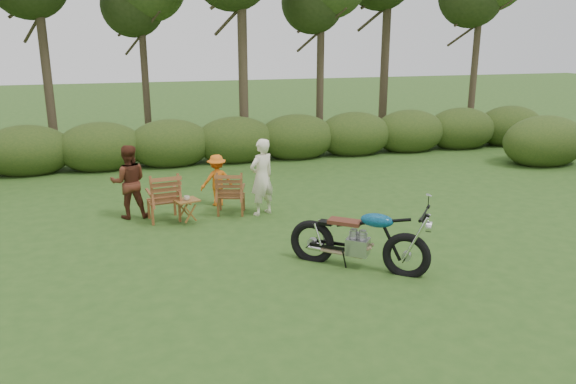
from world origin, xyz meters
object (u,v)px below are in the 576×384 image
object	(u,v)px
side_table	(187,211)
adult_b	(132,217)
cup	(187,198)
adult_a	(262,214)
motorcycle	(357,267)
lawn_chair_left	(165,220)
child	(218,205)
lawn_chair_right	(231,213)

from	to	relation	value
side_table	adult_b	xyz separation A→B (m)	(-1.14, 0.73, -0.26)
cup	adult_a	xyz separation A→B (m)	(1.65, 0.21, -0.56)
cup	motorcycle	bearing A→B (deg)	-50.42
side_table	lawn_chair_left	bearing A→B (deg)	143.09
adult_b	child	xyz separation A→B (m)	(1.95, 0.39, 0.00)
motorcycle	lawn_chair_right	size ratio (longest dim) A/B	2.39
lawn_chair_left	side_table	size ratio (longest dim) A/B	2.03
cup	adult_a	size ratio (longest dim) A/B	0.07
motorcycle	child	xyz separation A→B (m)	(-1.74, 4.25, 0.00)
cup	child	size ratio (longest dim) A/B	0.10
lawn_chair_right	adult_a	xyz separation A→B (m)	(0.65, -0.25, 0.00)
lawn_chair_right	child	size ratio (longest dim) A/B	0.81
lawn_chair_right	adult_b	world-z (taller)	adult_b
child	lawn_chair_right	bearing A→B (deg)	96.48
side_table	motorcycle	bearing A→B (deg)	-50.74
child	adult_b	bearing A→B (deg)	2.67
lawn_chair_right	child	world-z (taller)	child
cup	adult_b	distance (m)	1.49
lawn_chair_left	child	bearing A→B (deg)	-155.78
cup	child	world-z (taller)	cup
adult_a	lawn_chair_right	bearing A→B (deg)	-47.78
side_table	adult_a	bearing A→B (deg)	5.85
lawn_chair_right	side_table	xyz separation A→B (m)	(-1.01, -0.42, 0.26)
lawn_chair_right	lawn_chair_left	xyz separation A→B (m)	(-1.47, -0.07, 0.00)
motorcycle	adult_b	size ratio (longest dim) A/B	1.45
adult_b	child	size ratio (longest dim) A/B	1.33
child	cup	bearing A→B (deg)	46.36
motorcycle	side_table	world-z (taller)	motorcycle
motorcycle	child	size ratio (longest dim) A/B	1.94
motorcycle	side_table	size ratio (longest dim) A/B	4.50
lawn_chair_right	motorcycle	bearing A→B (deg)	129.34
motorcycle	adult_a	world-z (taller)	adult_a
side_table	adult_a	size ratio (longest dim) A/B	0.30
side_table	adult_a	xyz separation A→B (m)	(1.66, 0.17, -0.26)
side_table	child	world-z (taller)	child
adult_a	child	distance (m)	1.27
lawn_chair_right	lawn_chair_left	size ratio (longest dim) A/B	0.93
lawn_chair_left	side_table	world-z (taller)	lawn_chair_left
lawn_chair_right	adult_b	size ratio (longest dim) A/B	0.61
adult_b	child	distance (m)	1.99
lawn_chair_left	side_table	bearing A→B (deg)	135.83
motorcycle	lawn_chair_left	size ratio (longest dim) A/B	2.22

